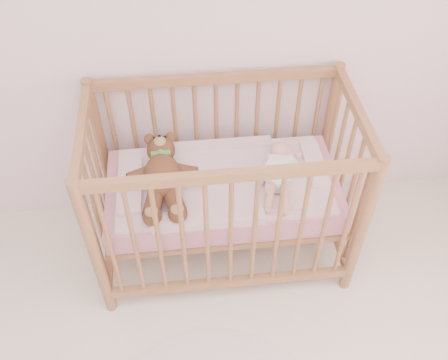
{
  "coord_description": "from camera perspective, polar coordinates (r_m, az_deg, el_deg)",
  "views": [
    {
      "loc": [
        0.08,
        -0.19,
        2.45
      ],
      "look_at": [
        0.27,
        1.55,
        0.62
      ],
      "focal_mm": 40.0,
      "sensor_mm": 36.0,
      "label": 1
    }
  ],
  "objects": [
    {
      "name": "wall_back",
      "position": [
        2.45,
        -7.89,
        19.21
      ],
      "size": [
        4.0,
        0.02,
        2.7
      ],
      "primitive_type": "cube",
      "color": "silver",
      "rests_on": "floor"
    },
    {
      "name": "blanket",
      "position": [
        2.61,
        -0.12,
        -0.12
      ],
      "size": [
        1.1,
        0.58,
        0.06
      ],
      "primitive_type": null,
      "color": "#ECA3B2",
      "rests_on": "mattress"
    },
    {
      "name": "crib",
      "position": [
        2.65,
        -0.12,
        -1.01
      ],
      "size": [
        1.36,
        0.76,
        1.0
      ],
      "primitive_type": null,
      "color": "#9A7041",
      "rests_on": "floor"
    },
    {
      "name": "teddy_bear",
      "position": [
        2.53,
        -7.04,
        0.34
      ],
      "size": [
        0.43,
        0.61,
        0.17
      ],
      "primitive_type": null,
      "rotation": [
        0.0,
        0.0,
        0.02
      ],
      "color": "brown",
      "rests_on": "blanket"
    },
    {
      "name": "mattress",
      "position": [
        2.67,
        -0.12,
        -1.23
      ],
      "size": [
        1.22,
        0.62,
        0.13
      ],
      "primitive_type": "cube",
      "color": "pink",
      "rests_on": "crib"
    },
    {
      "name": "baby",
      "position": [
        2.58,
        6.33,
        1.21
      ],
      "size": [
        0.35,
        0.54,
        0.12
      ],
      "primitive_type": null,
      "rotation": [
        0.0,
        0.0,
        -0.23
      ],
      "color": "white",
      "rests_on": "blanket"
    }
  ]
}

